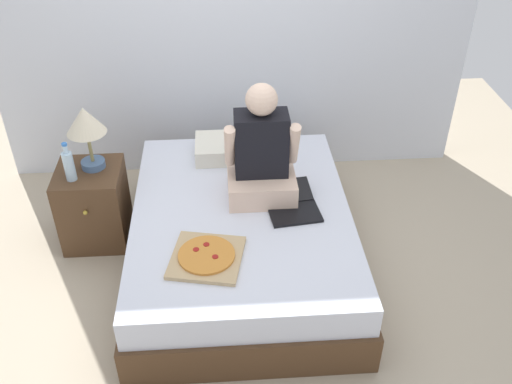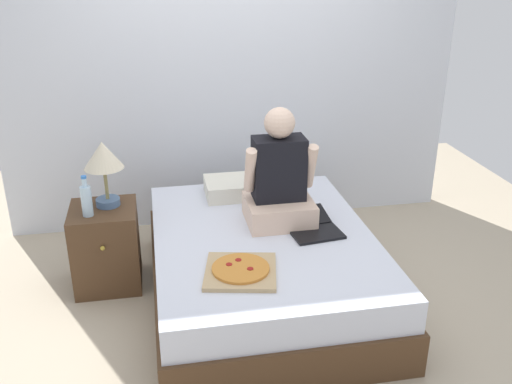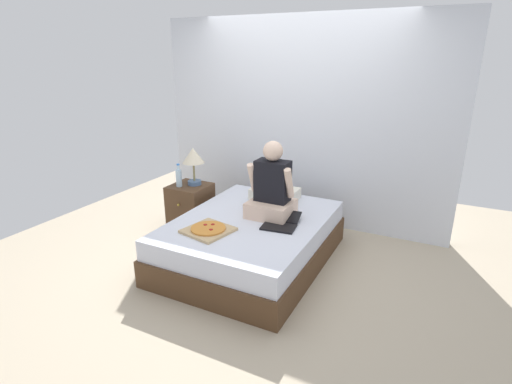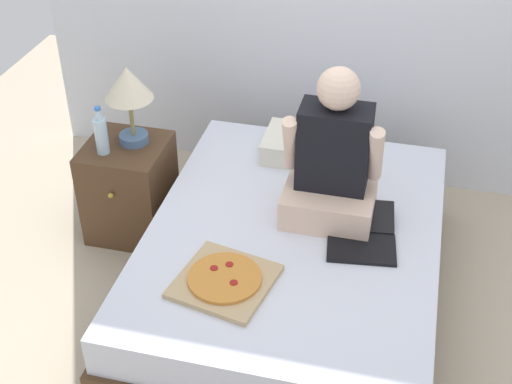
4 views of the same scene
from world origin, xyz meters
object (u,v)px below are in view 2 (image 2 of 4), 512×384
bed (263,266)px  pizza_box (241,270)px  water_bottle (86,200)px  nightstand_left (106,247)px  laptop (313,228)px  person_seated (279,181)px  lamp_on_left_nightstand (103,160)px

bed → pizza_box: pizza_box is taller
bed → water_bottle: water_bottle is taller
nightstand_left → laptop: (1.35, -0.38, 0.21)m
laptop → bed: bearing=178.4°
person_seated → pizza_box: size_ratio=1.65×
lamp_on_left_nightstand → person_seated: (1.13, -0.24, -0.14)m
lamp_on_left_nightstand → laptop: 1.44m
person_seated → pizza_box: person_seated is taller
laptop → pizza_box: bearing=-141.1°
nightstand_left → person_seated: person_seated is taller
lamp_on_left_nightstand → laptop: (1.31, -0.43, -0.41)m
pizza_box → person_seated: bearing=60.1°
nightstand_left → person_seated: 1.27m
water_bottle → nightstand_left: bearing=48.3°
water_bottle → pizza_box: water_bottle is taller
person_seated → water_bottle: bearing=175.6°
water_bottle → bed: bearing=-14.0°
laptop → pizza_box: laptop is taller
laptop → person_seated: bearing=134.3°
laptop → nightstand_left: bearing=164.5°
lamp_on_left_nightstand → person_seated: size_ratio=0.58×
water_bottle → person_seated: (1.25, -0.10, 0.07)m
bed → lamp_on_left_nightstand: 1.26m
nightstand_left → laptop: size_ratio=1.27×
bed → pizza_box: (-0.22, -0.45, 0.26)m
bed → laptop: (0.33, -0.01, 0.26)m
laptop → pizza_box: 0.71m
nightstand_left → lamp_on_left_nightstand: 0.62m
person_seated → pizza_box: bearing=-119.9°
laptop → lamp_on_left_nightstand: bearing=162.0°
water_bottle → laptop: size_ratio=0.61×
water_bottle → laptop: water_bottle is taller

